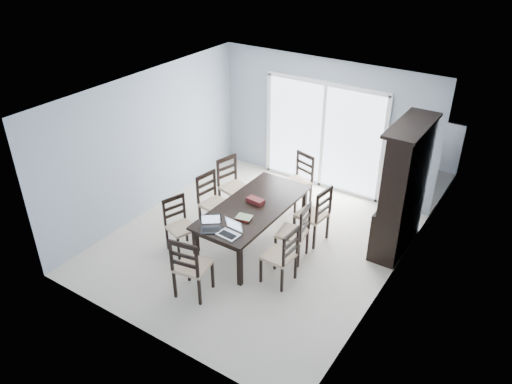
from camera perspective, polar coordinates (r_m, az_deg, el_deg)
floor at (r=8.54m, az=-0.29°, el=-5.86°), size 5.00×5.00×0.00m
ceiling at (r=7.33m, az=-0.34°, el=10.88°), size 5.00×5.00×0.00m
back_wall at (r=9.84m, az=7.81°, el=7.57°), size 4.50×0.02×2.60m
wall_left at (r=9.16m, az=-12.18°, el=5.44°), size 0.02×5.00×2.60m
wall_right at (r=7.03m, az=15.18°, el=-2.91°), size 0.02×5.00×2.60m
balcony at (r=11.23m, az=9.61°, el=2.76°), size 4.50×2.00×0.10m
railing at (r=11.83m, az=11.90°, el=7.17°), size 4.50×0.06×1.10m
dining_table at (r=8.17m, az=-0.30°, el=-2.02°), size 1.00×2.20×0.75m
china_hutch at (r=8.25m, az=16.45°, el=0.19°), size 0.50×1.38×2.20m
sliding_door at (r=9.90m, az=7.67°, el=6.39°), size 2.52×0.05×2.18m
chair_left_near at (r=8.21m, az=-8.90°, el=-3.04°), size 0.53×0.52×1.08m
chair_left_mid at (r=8.69m, az=-5.15°, el=-0.40°), size 0.52×0.51×1.18m
chair_left_far at (r=9.16m, az=-2.87°, el=1.49°), size 0.57×0.56×1.21m
chair_right_near at (r=7.38m, az=3.26°, el=-6.73°), size 0.45×0.44×1.12m
chair_right_mid at (r=7.87m, az=4.85°, el=-4.02°), size 0.50×0.49×1.16m
chair_right_far at (r=8.30m, az=7.03°, el=-1.98°), size 0.51×0.50×1.20m
chair_end_near at (r=7.15m, az=-7.71°, el=-7.93°), size 0.53×0.54×1.20m
chair_end_far at (r=9.39m, az=5.08°, el=2.04°), size 0.56×0.57×1.18m
laptop_dark at (r=7.52m, az=-5.18°, el=-4.05°), size 0.38×0.36×0.22m
laptop_silver at (r=7.39m, az=-3.19°, el=-4.62°), size 0.34×0.25×0.22m
book_stack at (r=7.78m, az=-1.40°, el=-2.93°), size 0.27×0.23×0.04m
cell_phone at (r=7.48m, az=-2.92°, el=-4.59°), size 0.12×0.06×0.01m
game_box at (r=8.19m, az=-0.08°, el=-0.99°), size 0.30×0.17×0.07m
hot_tub at (r=11.26m, az=7.62°, el=6.00°), size 2.21×2.06×0.96m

